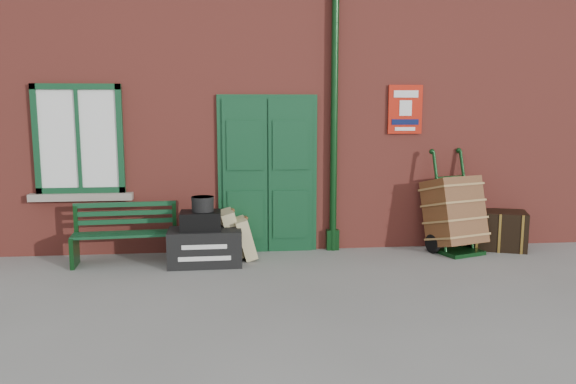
{
  "coord_description": "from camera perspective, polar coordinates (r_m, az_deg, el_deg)",
  "views": [
    {
      "loc": [
        -0.82,
        -6.51,
        2.09
      ],
      "look_at": [
        -0.09,
        0.6,
        1.0
      ],
      "focal_mm": 35.0,
      "sensor_mm": 36.0,
      "label": 1
    }
  ],
  "objects": [
    {
      "name": "suitcase_back",
      "position": [
        7.88,
        -5.75,
        -4.22
      ],
      "size": [
        0.39,
        0.5,
        0.68
      ],
      "primitive_type": "cube",
      "rotation": [
        0.0,
        -0.24,
        0.13
      ],
      "color": "tan",
      "rests_on": "ground"
    },
    {
      "name": "suitcase_front",
      "position": [
        7.8,
        -4.41,
        -4.7
      ],
      "size": [
        0.36,
        0.45,
        0.58
      ],
      "primitive_type": "cube",
      "rotation": [
        0.0,
        -0.26,
        0.13
      ],
      "color": "tan",
      "rests_on": "ground"
    },
    {
      "name": "houdini_trunk",
      "position": [
        7.58,
        -8.42,
        -5.55
      ],
      "size": [
        0.97,
        0.54,
        0.48
      ],
      "primitive_type": "cube",
      "rotation": [
        0.0,
        0.0,
        0.02
      ],
      "color": "black",
      "rests_on": "ground"
    },
    {
      "name": "strongbox",
      "position": [
        7.5,
        -8.86,
        -2.88
      ],
      "size": [
        0.54,
        0.39,
        0.24
      ],
      "primitive_type": "cube",
      "rotation": [
        0.0,
        0.0,
        0.02
      ],
      "color": "black",
      "rests_on": "houdini_trunk"
    },
    {
      "name": "bench",
      "position": [
        7.86,
        -16.21,
        -3.93
      ],
      "size": [
        1.38,
        0.51,
        0.84
      ],
      "rotation": [
        0.0,
        0.0,
        0.07
      ],
      "color": "#103E21",
      "rests_on": "ground"
    },
    {
      "name": "dark_trunk",
      "position": [
        8.88,
        20.52,
        -3.63
      ],
      "size": [
        0.91,
        0.75,
        0.57
      ],
      "primitive_type": "cube",
      "rotation": [
        0.0,
        0.0,
        -0.35
      ],
      "color": "black",
      "rests_on": "ground"
    },
    {
      "name": "station_building",
      "position": [
        10.04,
        -1.17,
        9.08
      ],
      "size": [
        10.3,
        4.3,
        4.36
      ],
      "color": "#9E3E33",
      "rests_on": "ground"
    },
    {
      "name": "porter_trolley",
      "position": [
        8.46,
        16.51,
        -2.1
      ],
      "size": [
        0.91,
        0.95,
        1.45
      ],
      "rotation": [
        0.0,
        0.0,
        0.33
      ],
      "color": "black",
      "rests_on": "ground"
    },
    {
      "name": "ground",
      "position": [
        6.89,
        1.3,
        -8.99
      ],
      "size": [
        80.0,
        80.0,
        0.0
      ],
      "primitive_type": "plane",
      "color": "gray",
      "rests_on": "ground"
    },
    {
      "name": "hatbox",
      "position": [
        7.49,
        -8.66,
        -1.2
      ],
      "size": [
        0.29,
        0.29,
        0.19
      ],
      "primitive_type": "cylinder",
      "rotation": [
        0.0,
        0.0,
        0.02
      ],
      "color": "black",
      "rests_on": "strongbox"
    }
  ]
}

